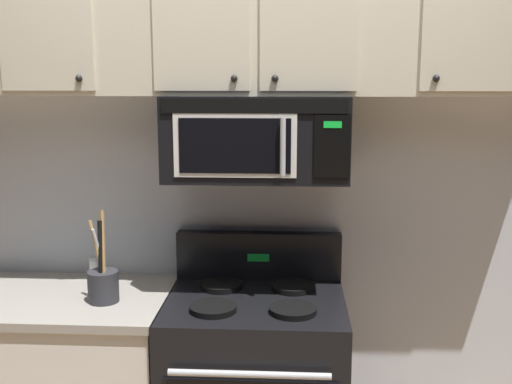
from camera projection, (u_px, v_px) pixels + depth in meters
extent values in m
cube|color=silver|center=(260.00, 180.00, 2.89)|extent=(5.20, 0.10, 2.70)
cylinder|color=#B7BABF|center=(249.00, 374.00, 2.29)|extent=(0.61, 0.03, 0.03)
cube|color=black|center=(259.00, 256.00, 2.87)|extent=(0.76, 0.07, 0.22)
cube|color=#19D83F|center=(258.00, 258.00, 2.84)|extent=(0.10, 0.00, 0.04)
cylinder|color=black|center=(213.00, 308.00, 2.48)|extent=(0.19, 0.19, 0.02)
cylinder|color=black|center=(293.00, 310.00, 2.46)|extent=(0.19, 0.19, 0.02)
cylinder|color=black|center=(221.00, 285.00, 2.76)|extent=(0.19, 0.19, 0.02)
cylinder|color=black|center=(293.00, 287.00, 2.74)|extent=(0.19, 0.19, 0.02)
cube|color=black|center=(257.00, 137.00, 2.61)|extent=(0.76, 0.39, 0.35)
cube|color=black|center=(254.00, 106.00, 2.39)|extent=(0.73, 0.01, 0.06)
cube|color=white|center=(235.00, 146.00, 2.42)|extent=(0.49, 0.01, 0.25)
cube|color=black|center=(235.00, 146.00, 2.42)|extent=(0.44, 0.01, 0.22)
cube|color=black|center=(332.00, 146.00, 2.40)|extent=(0.14, 0.01, 0.25)
cube|color=#19D83F|center=(333.00, 125.00, 2.38)|extent=(0.07, 0.00, 0.03)
cylinder|color=#B7BABF|center=(283.00, 147.00, 2.39)|extent=(0.02, 0.02, 0.23)
cube|color=beige|center=(257.00, 28.00, 2.56)|extent=(2.50, 0.33, 0.55)
cube|color=beige|center=(45.00, 26.00, 2.44)|extent=(0.38, 0.01, 0.51)
sphere|color=black|center=(79.00, 78.00, 2.46)|extent=(0.03, 0.03, 0.03)
cube|color=beige|center=(201.00, 25.00, 2.40)|extent=(0.38, 0.01, 0.51)
sphere|color=black|center=(234.00, 78.00, 2.42)|extent=(0.03, 0.03, 0.03)
cube|color=beige|center=(309.00, 24.00, 2.38)|extent=(0.38, 0.01, 0.51)
sphere|color=black|center=(275.00, 78.00, 2.41)|extent=(0.03, 0.03, 0.03)
cube|color=beige|center=(473.00, 24.00, 2.34)|extent=(0.38, 0.01, 0.51)
sphere|color=black|center=(436.00, 78.00, 2.37)|extent=(0.03, 0.03, 0.03)
cube|color=#9E998E|center=(62.00, 299.00, 2.67)|extent=(0.93, 0.65, 0.03)
cylinder|color=#2D2D33|center=(103.00, 286.00, 2.58)|extent=(0.13, 0.13, 0.13)
cylinder|color=black|center=(101.00, 254.00, 2.55)|extent=(0.03, 0.07, 0.27)
cylinder|color=tan|center=(98.00, 253.00, 2.55)|extent=(0.07, 0.02, 0.28)
cylinder|color=#A87A47|center=(103.00, 248.00, 2.56)|extent=(0.03, 0.08, 0.31)
cylinder|color=#BCBCC1|center=(101.00, 257.00, 2.56)|extent=(0.06, 0.05, 0.25)
cylinder|color=white|center=(94.00, 270.00, 2.88)|extent=(0.04, 0.04, 0.09)
cylinder|color=#B7BABF|center=(93.00, 259.00, 2.87)|extent=(0.04, 0.04, 0.02)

